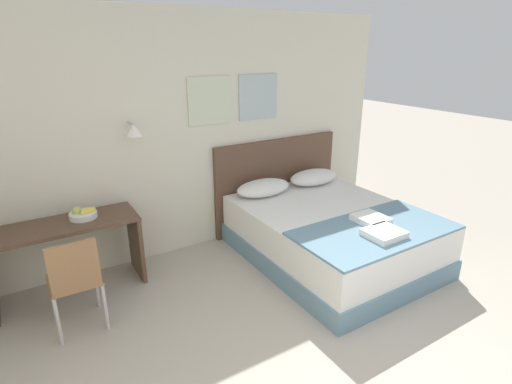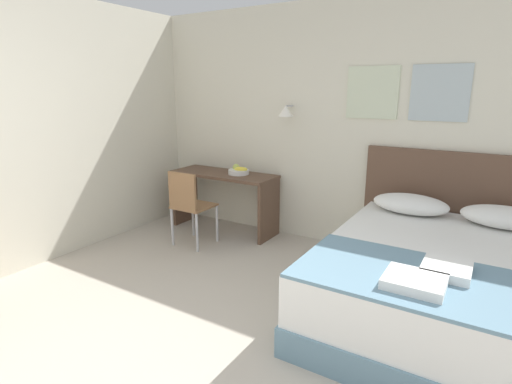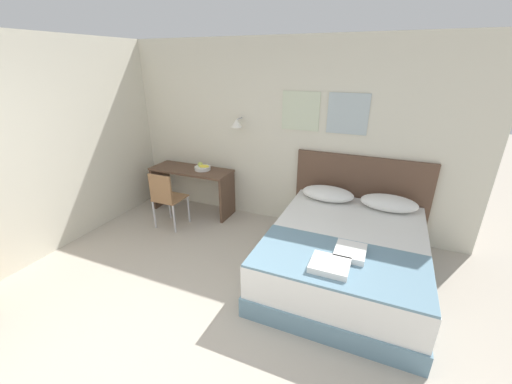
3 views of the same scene
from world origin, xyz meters
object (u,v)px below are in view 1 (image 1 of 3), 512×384
at_px(fruit_bowl, 83,214).
at_px(folded_towel_mid_bed, 384,233).
at_px(headboard, 277,183).
at_px(pillow_left, 263,188).
at_px(desk, 65,244).
at_px(throw_blanket, 376,230).
at_px(desk_chair, 75,278).
at_px(bed, 331,235).
at_px(pillow_right, 314,177).
at_px(folded_towel_near_foot, 371,219).

bearing_deg(fruit_bowl, folded_towel_mid_bed, -34.52).
bearing_deg(fruit_bowl, headboard, 5.40).
bearing_deg(pillow_left, desk, 179.67).
height_order(folded_towel_mid_bed, fruit_bowl, fruit_bowl).
xyz_separation_m(throw_blanket, desk_chair, (-2.60, 0.77, -0.08)).
bearing_deg(fruit_bowl, bed, -19.60).
height_order(pillow_right, throw_blanket, pillow_right).
distance_m(pillow_right, folded_towel_near_foot, 1.30).
relative_size(folded_towel_mid_bed, fruit_bowl, 1.34).
bearing_deg(desk_chair, folded_towel_near_foot, -13.16).
height_order(bed, fruit_bowl, fruit_bowl).
height_order(throw_blanket, desk_chair, desk_chair).
relative_size(pillow_left, fruit_bowl, 2.69).
bearing_deg(folded_towel_near_foot, headboard, 93.13).
bearing_deg(desk, desk_chair, -91.51).
height_order(throw_blanket, folded_towel_near_foot, folded_towel_near_foot).
height_order(folded_towel_near_foot, desk, desk).
height_order(pillow_right, desk, pillow_right).
distance_m(throw_blanket, fruit_bowl, 2.80).
bearing_deg(desk, pillow_left, -0.33).
distance_m(headboard, throw_blanket, 1.68).
bearing_deg(bed, desk, 162.51).
height_order(desk, fruit_bowl, fruit_bowl).
xyz_separation_m(bed, pillow_right, (0.39, 0.80, 0.39)).
bearing_deg(desk, folded_towel_mid_bed, -31.82).
relative_size(throw_blanket, fruit_bowl, 6.30).
relative_size(desk, fruit_bowl, 5.17).
bearing_deg(desk_chair, pillow_left, 15.99).
xyz_separation_m(headboard, fruit_bowl, (-2.39, -0.23, 0.19)).
bearing_deg(folded_towel_near_foot, fruit_bowl, 152.05).
relative_size(bed, desk_chair, 2.42).
relative_size(folded_towel_mid_bed, desk, 0.26).
xyz_separation_m(bed, pillow_left, (-0.39, 0.80, 0.39)).
bearing_deg(desk_chair, fruit_bowl, 72.77).
xyz_separation_m(bed, folded_towel_mid_bed, (-0.06, -0.75, 0.35)).
bearing_deg(desk_chair, headboard, 19.28).
distance_m(headboard, pillow_left, 0.48).
height_order(pillow_left, desk, pillow_left).
xyz_separation_m(pillow_left, pillow_right, (0.77, 0.00, 0.00)).
height_order(pillow_right, folded_towel_near_foot, pillow_right).
xyz_separation_m(pillow_left, desk_chair, (-2.22, -0.63, -0.16)).
bearing_deg(bed, headboard, 90.00).
xyz_separation_m(bed, folded_towel_near_foot, (0.08, -0.46, 0.35)).
relative_size(pillow_right, folded_towel_near_foot, 2.13).
relative_size(bed, headboard, 1.17).
distance_m(folded_towel_mid_bed, desk, 2.98).
xyz_separation_m(throw_blanket, desk, (-2.58, 1.42, -0.07)).
relative_size(pillow_right, throw_blanket, 0.43).
bearing_deg(desk_chair, throw_blanket, -16.58).
bearing_deg(folded_towel_mid_bed, pillow_left, 101.96).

